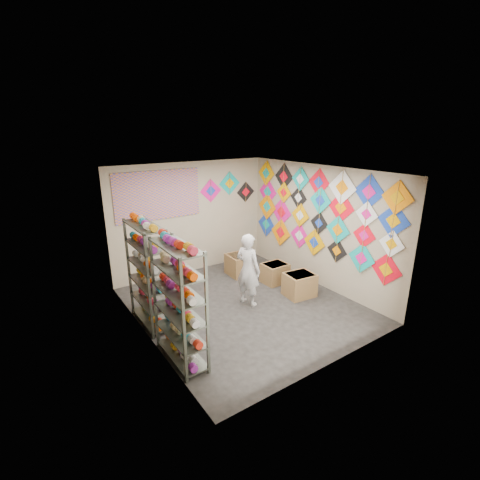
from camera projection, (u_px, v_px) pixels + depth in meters
ground at (244, 305)px, 7.07m from camera, size 4.50×4.50×0.00m
room_walls at (245, 228)px, 6.56m from camera, size 4.50×4.50×4.50m
shelf_rack_front at (179, 304)px, 5.15m from camera, size 0.40×1.10×1.90m
shelf_rack_back at (148, 275)px, 6.18m from camera, size 0.40×1.10×1.90m
string_spools at (162, 283)px, 5.64m from camera, size 0.12×2.36×0.12m
kite_wall_display at (316, 213)px, 7.69m from camera, size 0.06×4.28×2.10m
back_wall_kites at (228, 188)px, 8.79m from camera, size 1.62×0.02×0.84m
poster at (158, 195)px, 7.78m from camera, size 2.00×0.01×1.10m
shopkeeper at (248, 270)px, 6.92m from camera, size 0.77×0.69×1.50m
carton_a at (299, 285)px, 7.41m from camera, size 0.65×0.57×0.50m
carton_b at (275, 273)px, 8.06m from camera, size 0.56×0.46×0.46m
carton_c at (239, 265)px, 8.49m from camera, size 0.55×0.60×0.51m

